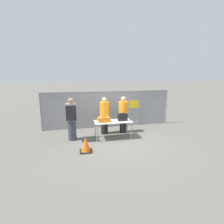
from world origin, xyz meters
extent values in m
plane|color=#605E56|center=(0.00, 0.00, 0.00)|extent=(120.00, 120.00, 0.00)
cylinder|color=gray|center=(-3.36, 1.93, 0.96)|extent=(0.07, 0.07, 1.91)
cylinder|color=gray|center=(-1.68, 1.93, 0.96)|extent=(0.07, 0.07, 1.91)
cylinder|color=gray|center=(0.00, 1.93, 0.96)|extent=(0.07, 0.07, 1.91)
cylinder|color=gray|center=(1.68, 1.93, 0.96)|extent=(0.07, 0.07, 1.91)
cylinder|color=gray|center=(3.36, 1.93, 0.96)|extent=(0.07, 0.07, 1.91)
cube|color=gray|center=(0.00, 1.93, 0.96)|extent=(6.72, 0.01, 1.91)
cube|color=gray|center=(0.00, 1.93, 1.88)|extent=(6.72, 0.04, 0.04)
cube|color=yellow|center=(1.46, 1.92, 1.19)|extent=(0.60, 0.01, 0.40)
cube|color=silver|center=(-0.12, 0.19, 0.76)|extent=(1.62, 0.72, 0.02)
cylinder|color=#99999E|center=(-0.87, -0.11, 0.37)|extent=(0.04, 0.04, 0.75)
cylinder|color=#99999E|center=(0.63, -0.11, 0.37)|extent=(0.04, 0.04, 0.75)
cylinder|color=#99999E|center=(-0.87, 0.49, 0.37)|extent=(0.04, 0.04, 0.75)
cylinder|color=#99999E|center=(0.63, 0.49, 0.37)|extent=(0.04, 0.04, 0.75)
cube|color=orange|center=(-0.53, 0.14, 0.88)|extent=(0.53, 0.35, 0.21)
cube|color=black|center=(-0.53, 0.14, 1.00)|extent=(0.16, 0.04, 0.02)
cube|color=black|center=(0.31, 0.20, 0.93)|extent=(0.40, 0.23, 0.32)
cube|color=black|center=(0.31, 0.20, 1.11)|extent=(0.16, 0.02, 0.02)
cylinder|color=#383D4C|center=(-1.88, 0.36, 0.43)|extent=(0.34, 0.34, 0.87)
cylinder|color=gray|center=(-1.88, 0.36, 1.23)|extent=(0.45, 0.45, 0.72)
sphere|color=#A57A5B|center=(-1.88, 0.36, 1.70)|extent=(0.23, 0.23, 0.23)
cube|color=#232328|center=(-1.88, 0.02, 1.26)|extent=(0.41, 0.25, 0.61)
cylinder|color=black|center=(-0.38, 0.88, 0.41)|extent=(0.33, 0.33, 0.83)
cylinder|color=orange|center=(-0.38, 0.88, 1.17)|extent=(0.43, 0.43, 0.69)
sphere|color=beige|center=(-0.38, 0.88, 1.63)|extent=(0.22, 0.22, 0.22)
cylinder|color=black|center=(0.53, 0.85, 0.42)|extent=(0.33, 0.33, 0.83)
cylinder|color=orange|center=(0.53, 0.85, 1.18)|extent=(0.43, 0.43, 0.69)
sphere|color=tan|center=(0.53, 0.85, 1.64)|extent=(0.23, 0.23, 0.23)
cube|color=silver|center=(2.39, 4.70, 0.43)|extent=(3.15, 1.59, 0.50)
sphere|color=black|center=(1.84, 3.84, 0.33)|extent=(0.67, 0.67, 0.67)
sphere|color=black|center=(1.84, 5.56, 0.33)|extent=(0.67, 0.67, 0.67)
cylinder|color=#59595B|center=(0.26, 4.70, 0.23)|extent=(1.10, 0.06, 0.06)
cube|color=black|center=(-1.40, -0.96, 0.01)|extent=(0.44, 0.44, 0.03)
cone|color=orange|center=(-1.40, -0.96, 0.28)|extent=(0.35, 0.35, 0.55)
camera|label=1|loc=(-1.73, -6.97, 2.76)|focal=28.00mm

